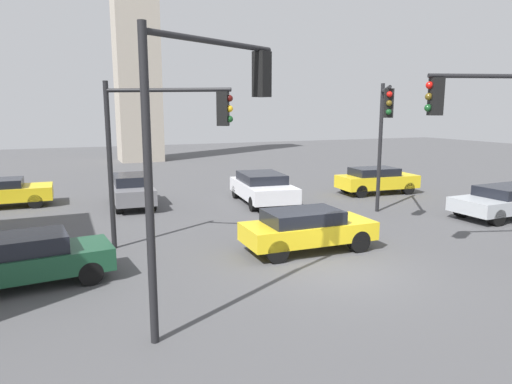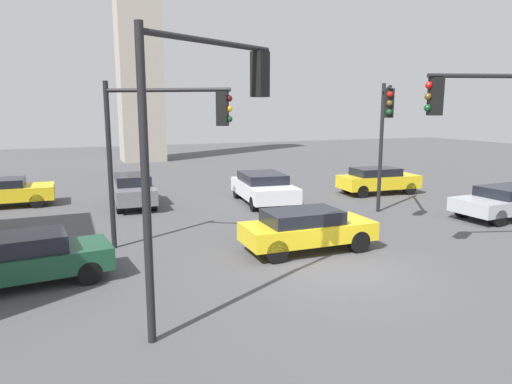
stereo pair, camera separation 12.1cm
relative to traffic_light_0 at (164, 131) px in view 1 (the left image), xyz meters
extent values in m
plane|color=#4C4C4F|center=(4.00, -3.66, -3.78)|extent=(97.41, 97.41, 0.00)
cylinder|color=black|center=(-1.54, 0.97, -1.13)|extent=(0.16, 0.16, 5.29)
cylinder|color=black|center=(0.12, -0.07, 1.22)|extent=(3.37, 2.20, 0.12)
cube|color=black|center=(1.56, -0.99, 0.67)|extent=(0.44, 0.44, 1.00)
sphere|color=#4C0F0C|center=(1.73, -1.10, 0.97)|extent=(0.20, 0.20, 0.20)
sphere|color=yellow|center=(1.73, -1.10, 0.67)|extent=(0.20, 0.20, 0.20)
sphere|color=#14471E|center=(1.73, -1.10, 0.37)|extent=(0.20, 0.20, 0.20)
cylinder|color=black|center=(9.76, 2.12, -1.02)|extent=(0.16, 0.16, 5.52)
cylinder|color=black|center=(8.67, 0.55, 1.42)|extent=(2.27, 3.22, 0.12)
cube|color=black|center=(7.72, -0.82, 0.87)|extent=(0.45, 0.45, 1.00)
sphere|color=red|center=(7.61, -0.99, 1.17)|extent=(0.20, 0.20, 0.20)
sphere|color=#594714|center=(7.61, -0.99, 0.87)|extent=(0.20, 0.20, 0.20)
sphere|color=#14471E|center=(7.61, -0.99, 0.57)|extent=(0.20, 0.20, 0.20)
cylinder|color=black|center=(7.85, -4.71, 1.54)|extent=(3.22, 1.14, 0.12)
cube|color=black|center=(6.50, -4.28, 0.99)|extent=(0.40, 0.40, 1.00)
sphere|color=red|center=(6.31, -4.22, 1.29)|extent=(0.20, 0.20, 0.20)
sphere|color=#594714|center=(6.31, -4.22, 0.99)|extent=(0.20, 0.20, 0.20)
sphere|color=#14471E|center=(6.31, -4.22, 0.69)|extent=(0.20, 0.20, 0.20)
cylinder|color=black|center=(-1.49, -5.68, -0.82)|extent=(0.16, 0.16, 5.92)
cylinder|color=black|center=(0.05, -4.92, 1.97)|extent=(3.13, 1.63, 0.12)
cube|color=black|center=(1.36, -4.27, 1.42)|extent=(0.43, 0.43, 1.00)
sphere|color=#4C0F0C|center=(1.54, -4.18, 1.72)|extent=(0.20, 0.20, 0.20)
sphere|color=#594714|center=(1.54, -4.18, 1.42)|extent=(0.20, 0.20, 0.20)
sphere|color=green|center=(1.54, -4.18, 1.12)|extent=(0.20, 0.20, 0.20)
cylinder|color=black|center=(-4.16, 10.39, -3.46)|extent=(0.64, 0.35, 0.64)
cylinder|color=black|center=(-4.17, 8.82, -3.46)|extent=(0.64, 0.35, 0.64)
cube|color=yellow|center=(4.11, -1.70, -3.14)|extent=(4.19, 1.81, 0.58)
cube|color=black|center=(3.90, -1.70, -2.67)|extent=(2.36, 1.56, 0.45)
cylinder|color=black|center=(5.54, -1.03, -3.43)|extent=(0.70, 0.32, 0.70)
cylinder|color=black|center=(5.51, -2.44, -3.43)|extent=(0.70, 0.32, 0.70)
cylinder|color=black|center=(2.72, -0.97, -3.43)|extent=(0.70, 0.32, 0.70)
cylinder|color=black|center=(2.68, -2.38, -3.43)|extent=(0.70, 0.32, 0.70)
cube|color=slate|center=(-0.02, 7.47, -3.10)|extent=(1.88, 4.14, 0.67)
cube|color=black|center=(-0.01, 7.68, -2.57)|extent=(1.60, 2.34, 0.49)
cylinder|color=black|center=(0.62, 6.06, -3.44)|extent=(0.34, 0.69, 0.68)
cylinder|color=black|center=(-0.78, 6.12, -3.44)|extent=(0.34, 0.69, 0.68)
cylinder|color=black|center=(0.74, 8.82, -3.44)|extent=(0.34, 0.69, 0.68)
cylinder|color=black|center=(-0.66, 8.88, -3.44)|extent=(0.34, 0.69, 0.68)
cube|color=silver|center=(5.84, 5.76, -3.11)|extent=(2.65, 4.88, 0.67)
cube|color=black|center=(5.87, 5.99, -2.58)|extent=(2.16, 2.81, 0.47)
cylinder|color=black|center=(6.53, 4.09, -3.45)|extent=(0.46, 0.70, 0.66)
cylinder|color=black|center=(4.79, 4.28, -3.45)|extent=(0.46, 0.70, 0.66)
cylinder|color=black|center=(6.89, 7.24, -3.45)|extent=(0.46, 0.70, 0.66)
cylinder|color=black|center=(5.15, 7.44, -3.45)|extent=(0.46, 0.70, 0.66)
cube|color=yellow|center=(12.51, 5.73, -3.12)|extent=(4.34, 2.09, 0.67)
cube|color=black|center=(12.30, 5.74, -2.61)|extent=(2.47, 1.73, 0.45)
cylinder|color=black|center=(14.00, 6.33, -3.45)|extent=(0.67, 0.37, 0.65)
cylinder|color=black|center=(13.88, 4.90, -3.45)|extent=(0.67, 0.37, 0.65)
cylinder|color=black|center=(11.14, 6.56, -3.45)|extent=(0.67, 0.37, 0.65)
cylinder|color=black|center=(11.03, 5.13, -3.45)|extent=(0.67, 0.37, 0.65)
cube|color=#ADB2B7|center=(13.94, -0.90, -3.17)|extent=(4.73, 2.12, 0.56)
cube|color=black|center=(14.17, -0.89, -2.70)|extent=(2.67, 1.82, 0.46)
cylinder|color=black|center=(12.38, -1.76, -3.45)|extent=(0.67, 0.38, 0.66)
cylinder|color=black|center=(12.33, -0.15, -3.45)|extent=(0.67, 0.38, 0.66)
cube|color=#19472D|center=(-3.86, -1.52, -3.18)|extent=(4.14, 2.02, 0.58)
cube|color=black|center=(-4.06, -1.54, -2.68)|extent=(2.37, 1.65, 0.48)
cylinder|color=black|center=(-2.57, -0.72, -3.47)|extent=(0.65, 0.35, 0.62)
cylinder|color=black|center=(-2.44, -2.05, -3.47)|extent=(0.65, 0.35, 0.62)
cube|color=#A89E8E|center=(3.52, 27.30, 9.35)|extent=(3.58, 3.58, 26.26)
camera|label=1|loc=(-2.90, -13.97, 0.63)|focal=32.12mm
camera|label=2|loc=(-2.79, -14.02, 0.63)|focal=32.12mm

